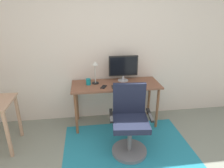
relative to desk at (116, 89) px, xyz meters
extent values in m
cube|color=beige|center=(-0.10, 0.35, 0.64)|extent=(6.00, 0.10, 2.60)
cube|color=teal|center=(0.07, -0.69, -0.66)|extent=(1.86, 1.34, 0.01)
cube|color=brown|center=(0.00, 0.00, 0.07)|extent=(1.45, 0.56, 0.03)
cylinder|color=brown|center=(-0.67, -0.22, -0.30)|extent=(0.04, 0.04, 0.72)
cylinder|color=brown|center=(0.67, -0.22, -0.30)|extent=(0.04, 0.04, 0.72)
cylinder|color=brown|center=(-0.67, 0.22, -0.30)|extent=(0.04, 0.04, 0.72)
cylinder|color=brown|center=(0.67, 0.22, -0.30)|extent=(0.04, 0.04, 0.72)
cylinder|color=#B2B2B7|center=(0.15, 0.14, 0.09)|extent=(0.18, 0.18, 0.01)
cylinder|color=#B2B2B7|center=(0.15, 0.14, 0.14)|extent=(0.04, 0.04, 0.08)
cube|color=black|center=(0.15, 0.14, 0.35)|extent=(0.49, 0.04, 0.34)
cube|color=black|center=(0.15, 0.12, 0.35)|extent=(0.45, 0.00, 0.30)
cube|color=black|center=(0.13, -0.15, 0.09)|extent=(0.43, 0.13, 0.02)
ellipsoid|color=white|center=(0.40, -0.15, 0.10)|extent=(0.06, 0.10, 0.03)
cylinder|color=#147F89|center=(-0.45, 0.03, 0.14)|extent=(0.08, 0.08, 0.10)
cube|color=black|center=(-0.21, -0.11, 0.09)|extent=(0.12, 0.16, 0.01)
cylinder|color=black|center=(-0.33, 0.07, 0.09)|extent=(0.11, 0.11, 0.01)
cylinder|color=beige|center=(-0.33, 0.07, 0.25)|extent=(0.02, 0.02, 0.30)
cone|color=beige|center=(-0.33, 0.07, 0.43)|extent=(0.10, 0.10, 0.06)
cylinder|color=slate|center=(0.07, -0.79, -0.64)|extent=(0.49, 0.49, 0.05)
cylinder|color=slate|center=(0.07, -0.79, -0.41)|extent=(0.06, 0.06, 0.41)
cube|color=#191E33|center=(0.07, -0.79, -0.17)|extent=(0.52, 0.52, 0.08)
cube|color=#191E33|center=(0.09, -0.59, 0.09)|extent=(0.45, 0.11, 0.44)
cube|color=black|center=(-0.18, -0.76, -0.06)|extent=(0.07, 0.33, 0.03)
cube|color=black|center=(0.33, -0.82, -0.06)|extent=(0.07, 0.33, 0.03)
cube|color=tan|center=(-1.55, -0.64, -0.31)|extent=(0.04, 0.04, 0.71)
cube|color=tan|center=(-1.55, -0.16, -0.31)|extent=(0.04, 0.04, 0.71)
camera|label=1|loc=(-0.49, -3.01, 1.27)|focal=31.67mm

